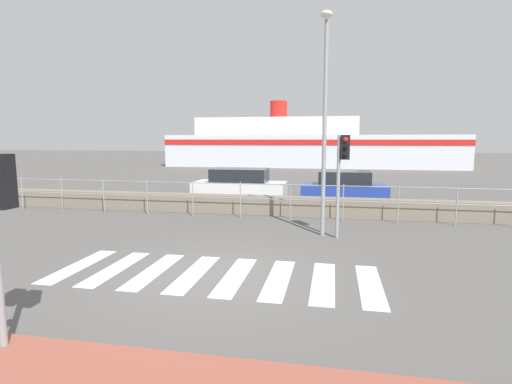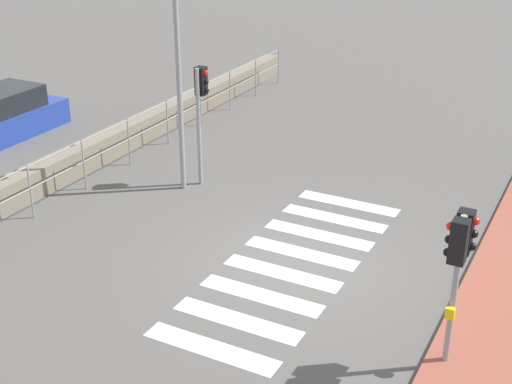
# 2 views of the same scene
# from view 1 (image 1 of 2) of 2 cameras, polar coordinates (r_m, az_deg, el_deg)

# --- Properties ---
(ground_plane) EXTENTS (160.00, 160.00, 0.00)m
(ground_plane) POSITION_cam_1_polar(r_m,az_deg,el_deg) (8.54, -5.65, -11.73)
(ground_plane) COLOR #565451
(crosswalk) EXTENTS (6.75, 2.40, 0.01)m
(crosswalk) POSITION_cam_1_polar(r_m,az_deg,el_deg) (8.55, -5.98, -11.67)
(crosswalk) COLOR silver
(crosswalk) RESTS_ON ground_plane
(seawall) EXTENTS (25.94, 0.55, 0.69)m
(seawall) POSITION_cam_1_polar(r_m,az_deg,el_deg) (15.00, 1.88, -1.90)
(seawall) COLOR slate
(seawall) RESTS_ON ground_plane
(harbor_fence) EXTENTS (23.39, 0.04, 1.30)m
(harbor_fence) POSITION_cam_1_polar(r_m,az_deg,el_deg) (14.07, 1.32, -0.46)
(harbor_fence) COLOR gray
(harbor_fence) RESTS_ON ground_plane
(traffic_light_far) EXTENTS (0.34, 0.32, 2.93)m
(traffic_light_far) POSITION_cam_1_polar(r_m,az_deg,el_deg) (11.42, 12.25, 4.07)
(traffic_light_far) COLOR gray
(traffic_light_far) RESTS_ON ground_plane
(streetlamp) EXTENTS (0.32, 0.94, 6.21)m
(streetlamp) POSITION_cam_1_polar(r_m,az_deg,el_deg) (11.53, 9.83, 12.45)
(streetlamp) COLOR gray
(streetlamp) RESTS_ON ground_plane
(ferry_boat) EXTENTS (29.05, 8.58, 6.76)m
(ferry_boat) POSITION_cam_1_polar(r_m,az_deg,el_deg) (42.61, 6.94, 6.60)
(ferry_boat) COLOR silver
(ferry_boat) RESTS_ON ground_plane
(parked_car_white) EXTENTS (4.36, 1.80, 1.42)m
(parked_car_white) POSITION_cam_1_polar(r_m,az_deg,el_deg) (19.05, -2.34, 0.92)
(parked_car_white) COLOR silver
(parked_car_white) RESTS_ON ground_plane
(parked_car_blue) EXTENTS (3.81, 1.71, 1.38)m
(parked_car_blue) POSITION_cam_1_polar(r_m,az_deg,el_deg) (18.55, 12.47, 0.51)
(parked_car_blue) COLOR #233D9E
(parked_car_blue) RESTS_ON ground_plane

